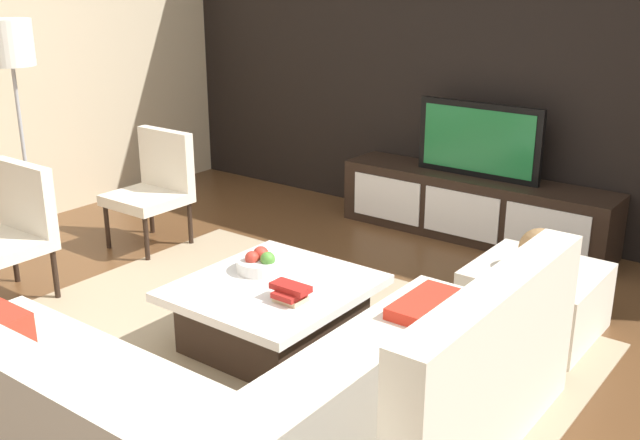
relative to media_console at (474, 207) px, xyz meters
name	(u,v)px	position (x,y,z in m)	size (l,w,h in m)	color
ground_plane	(277,357)	(0.00, -2.40, -0.25)	(14.00, 14.00, 0.00)	brown
feature_wall_back	(502,54)	(0.00, 0.30, 1.15)	(6.40, 0.12, 2.80)	black
area_rug	(263,351)	(-0.10, -2.40, -0.24)	(3.24, 2.62, 0.01)	tan
media_console	(474,207)	(0.00, 0.00, 0.00)	(2.18, 0.46, 0.50)	black
television	(479,140)	(0.00, 0.00, 0.54)	(1.00, 0.06, 0.57)	black
sectional_couch	(233,417)	(0.51, -3.27, 0.04)	(2.37, 2.34, 0.84)	beige
coffee_table	(274,313)	(-0.10, -2.30, -0.05)	(0.94, 1.02, 0.38)	black
accent_chair_near	(12,225)	(-1.86, -2.78, 0.24)	(0.54, 0.50, 0.87)	black
floor_lamp	(11,57)	(-2.54, -2.23, 1.18)	(0.32, 0.32, 1.70)	#A5A5AA
ottoman	(534,300)	(1.00, -1.25, -0.05)	(0.70, 0.70, 0.40)	beige
fruit_bowl	(261,263)	(-0.28, -2.20, 0.18)	(0.28, 0.28, 0.13)	silver
accent_chair_far	(156,182)	(-1.89, -1.57, 0.24)	(0.53, 0.51, 0.87)	black
decorative_ball	(540,249)	(1.00, -1.25, 0.27)	(0.24, 0.24, 0.24)	#997247
book_stack	(290,293)	(0.12, -2.42, 0.18)	(0.22, 0.14, 0.09)	#CCB78C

